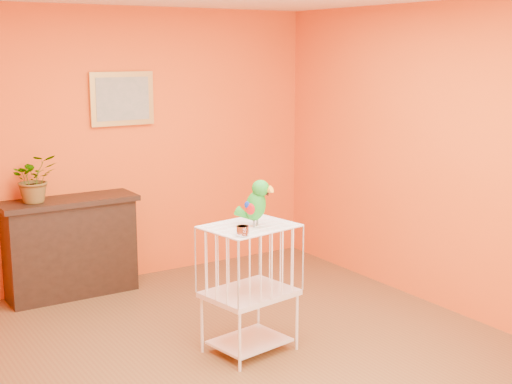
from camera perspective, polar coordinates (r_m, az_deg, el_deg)
ground at (r=5.30m, az=-0.72°, el=-13.23°), size 4.50×4.50×0.00m
room_shell at (r=4.86m, az=-0.77°, el=4.02°), size 4.50×4.50×4.50m
console_cabinet at (r=6.66m, az=-14.62°, el=-4.29°), size 1.21×0.43×0.90m
potted_plant at (r=6.46m, az=-17.30°, el=0.65°), size 0.38×0.43×0.33m
framed_picture at (r=6.82m, az=-10.66°, el=7.34°), size 0.62×0.04×0.50m
birdcage at (r=5.25m, az=-0.52°, el=-7.60°), size 0.69×0.57×0.96m
feed_cup at (r=4.84m, az=-1.09°, el=-3.11°), size 0.09×0.09×0.06m
parrot at (r=5.07m, az=-0.01°, el=-0.84°), size 0.23×0.29×0.34m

